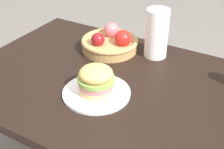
{
  "coord_description": "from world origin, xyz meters",
  "views": [
    {
      "loc": [
        0.53,
        -0.98,
        1.5
      ],
      "look_at": [
        -0.02,
        -0.03,
        0.81
      ],
      "focal_mm": 49.97,
      "sensor_mm": 36.0,
      "label": 1
    }
  ],
  "objects_px": {
    "plate": "(97,93)",
    "fruit_basket": "(110,42)",
    "sandwich": "(96,80)",
    "paper_towel_roll": "(157,33)"
  },
  "relations": [
    {
      "from": "fruit_basket",
      "to": "plate",
      "type": "bearing_deg",
      "value": -67.89
    },
    {
      "from": "sandwich",
      "to": "paper_towel_roll",
      "type": "relative_size",
      "value": 0.63
    },
    {
      "from": "plate",
      "to": "paper_towel_roll",
      "type": "bearing_deg",
      "value": 79.84
    },
    {
      "from": "sandwich",
      "to": "fruit_basket",
      "type": "height_order",
      "value": "sandwich"
    },
    {
      "from": "sandwich",
      "to": "fruit_basket",
      "type": "xyz_separation_m",
      "value": [
        -0.15,
        0.36,
        -0.03
      ]
    },
    {
      "from": "fruit_basket",
      "to": "paper_towel_roll",
      "type": "bearing_deg",
      "value": 14.79
    },
    {
      "from": "plate",
      "to": "sandwich",
      "type": "distance_m",
      "value": 0.06
    },
    {
      "from": "paper_towel_roll",
      "to": "fruit_basket",
      "type": "bearing_deg",
      "value": -165.21
    },
    {
      "from": "plate",
      "to": "fruit_basket",
      "type": "distance_m",
      "value": 0.39
    },
    {
      "from": "plate",
      "to": "paper_towel_roll",
      "type": "relative_size",
      "value": 1.16
    }
  ]
}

